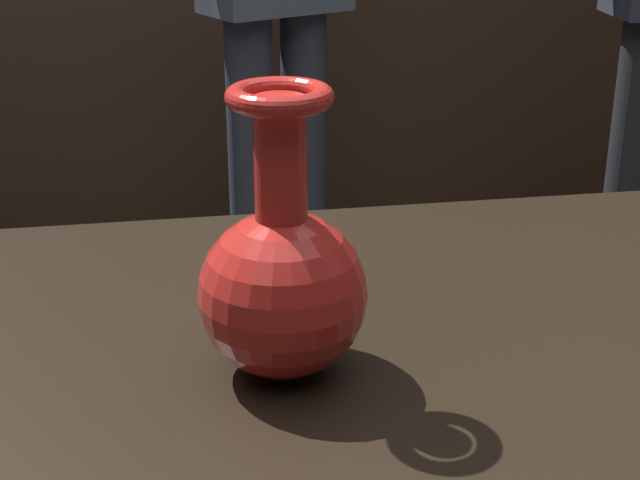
# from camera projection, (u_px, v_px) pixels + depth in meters

# --- Properties ---
(back_display_shelf) EXTENTS (2.60, 0.40, 0.99)m
(back_display_shelf) POSITION_uv_depth(u_px,v_px,m) (204.00, 91.00, 2.88)
(back_display_shelf) COLOR #422D1E
(back_display_shelf) RESTS_ON ground_plane
(vase_centerpiece) EXTENTS (0.13, 0.13, 0.22)m
(vase_centerpiece) POSITION_uv_depth(u_px,v_px,m) (282.00, 280.00, 0.70)
(vase_centerpiece) COLOR red
(vase_centerpiece) RESTS_ON display_plinth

